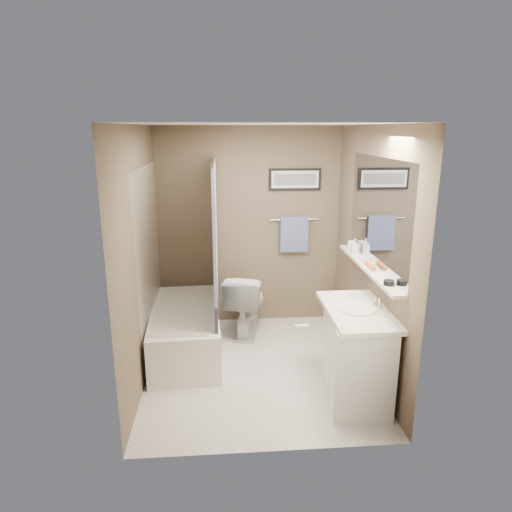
{
  "coord_description": "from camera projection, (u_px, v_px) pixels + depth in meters",
  "views": [
    {
      "loc": [
        -0.34,
        -4.16,
        2.37
      ],
      "look_at": [
        0.0,
        0.15,
        1.15
      ],
      "focal_mm": 32.0,
      "sensor_mm": 36.0,
      "label": 1
    }
  ],
  "objects": [
    {
      "name": "toilet",
      "position": [
        246.0,
        303.0,
        5.38
      ],
      "size": [
        0.58,
        0.82,
        0.75
      ],
      "primitive_type": "imported",
      "rotation": [
        0.0,
        0.0,
        2.91
      ],
      "color": "silver",
      "rests_on": "ground"
    },
    {
      "name": "sink_basin",
      "position": [
        357.0,
        308.0,
        3.98
      ],
      "size": [
        0.34,
        0.34,
        0.01
      ],
      "primitive_type": "cylinder",
      "color": "white",
      "rests_on": "countertop"
    },
    {
      "name": "shelf",
      "position": [
        368.0,
        267.0,
        4.3
      ],
      "size": [
        0.12,
        1.6,
        0.03
      ],
      "primitive_type": "cube",
      "color": "silver",
      "rests_on": "wall_right"
    },
    {
      "name": "wall_left",
      "position": [
        142.0,
        258.0,
        4.25
      ],
      "size": [
        0.04,
        2.5,
        2.4
      ],
      "primitive_type": "cube",
      "color": "brown",
      "rests_on": "ground"
    },
    {
      "name": "wall_front",
      "position": [
        272.0,
        303.0,
        3.16
      ],
      "size": [
        2.2,
        0.04,
        2.4
      ],
      "primitive_type": "cube",
      "color": "brown",
      "rests_on": "ground"
    },
    {
      "name": "tile_surround",
      "position": [
        150.0,
        263.0,
        4.79
      ],
      "size": [
        0.02,
        1.55,
        2.0
      ],
      "primitive_type": "cube",
      "color": "tan",
      "rests_on": "wall_left"
    },
    {
      "name": "faucet_knob",
      "position": [
        376.0,
        301.0,
        4.09
      ],
      "size": [
        0.05,
        0.05,
        0.05
      ],
      "primitive_type": "sphere",
      "color": "silver",
      "rests_on": "countertop"
    },
    {
      "name": "candle_bowl_near",
      "position": [
        389.0,
        283.0,
        3.76
      ],
      "size": [
        0.09,
        0.09,
        0.04
      ],
      "primitive_type": "cylinder",
      "color": "black",
      "rests_on": "shelf"
    },
    {
      "name": "vanity",
      "position": [
        356.0,
        355.0,
        4.1
      ],
      "size": [
        0.59,
        0.95,
        0.8
      ],
      "primitive_type": "cube",
      "rotation": [
        0.0,
        0.0,
        -0.11
      ],
      "color": "white",
      "rests_on": "ground"
    },
    {
      "name": "curtain_upper",
      "position": [
        215.0,
        225.0,
        4.73
      ],
      "size": [
        0.03,
        1.45,
        1.28
      ],
      "primitive_type": "cube",
      "color": "silver",
      "rests_on": "curtain_rod"
    },
    {
      "name": "mirror",
      "position": [
        377.0,
        213.0,
        4.16
      ],
      "size": [
        0.02,
        1.6,
        1.0
      ],
      "primitive_type": "cube",
      "color": "silver",
      "rests_on": "wall_right"
    },
    {
      "name": "pink_comb",
      "position": [
        362.0,
        260.0,
        4.48
      ],
      "size": [
        0.05,
        0.16,
        0.01
      ],
      "primitive_type": "cube",
      "rotation": [
        0.0,
        0.0,
        0.13
      ],
      "color": "#F696C1",
      "rests_on": "shelf"
    },
    {
      "name": "door",
      "position": [
        349.0,
        327.0,
        3.24
      ],
      "size": [
        0.8,
        0.02,
        2.0
      ],
      "primitive_type": "cube",
      "color": "silver",
      "rests_on": "wall_front"
    },
    {
      "name": "art_image",
      "position": [
        295.0,
        179.0,
        5.39
      ],
      "size": [
        0.5,
        0.0,
        0.13
      ],
      "primitive_type": "cube",
      "color": "#595959",
      "rests_on": "art_mat"
    },
    {
      "name": "ground",
      "position": [
        257.0,
        368.0,
        4.66
      ],
      "size": [
        2.5,
        2.5,
        0.0
      ],
      "primitive_type": "plane",
      "color": "silver",
      "rests_on": "ground"
    },
    {
      "name": "tub_rim",
      "position": [
        184.0,
        309.0,
        4.86
      ],
      "size": [
        0.56,
        1.36,
        0.02
      ],
      "primitive_type": "cube",
      "color": "beige",
      "rests_on": "bathtub"
    },
    {
      "name": "towel",
      "position": [
        294.0,
        234.0,
        5.55
      ],
      "size": [
        0.34,
        0.05,
        0.44
      ],
      "primitive_type": "cube",
      "color": "#8193BC",
      "rests_on": "towel_bar"
    },
    {
      "name": "wall_right",
      "position": [
        368.0,
        253.0,
        4.42
      ],
      "size": [
        0.04,
        2.5,
        2.4
      ],
      "primitive_type": "cube",
      "color": "brown",
      "rests_on": "ground"
    },
    {
      "name": "bathtub",
      "position": [
        185.0,
        331.0,
        4.93
      ],
      "size": [
        0.79,
        1.54,
        0.5
      ],
      "primitive_type": "cube",
      "rotation": [
        0.0,
        0.0,
        0.06
      ],
      "color": "white",
      "rests_on": "ground"
    },
    {
      "name": "countertop",
      "position": [
        358.0,
        311.0,
        3.99
      ],
      "size": [
        0.54,
        0.96,
        0.04
      ],
      "primitive_type": "cube",
      "color": "white",
      "rests_on": "vanity"
    },
    {
      "name": "curtain_lower",
      "position": [
        217.0,
        299.0,
        4.95
      ],
      "size": [
        0.03,
        1.45,
        0.36
      ],
      "primitive_type": "cube",
      "color": "#263547",
      "rests_on": "curtain_rod"
    },
    {
      "name": "glass_jar",
      "position": [
        351.0,
        246.0,
        4.82
      ],
      "size": [
        0.08,
        0.08,
        0.1
      ],
      "primitive_type": "cylinder",
      "color": "white",
      "rests_on": "shelf"
    },
    {
      "name": "soap_bottle",
      "position": [
        355.0,
        246.0,
        4.7
      ],
      "size": [
        0.07,
        0.07,
        0.15
      ],
      "primitive_type": "imported",
      "rotation": [
        0.0,
        0.0,
        -0.02
      ],
      "color": "#999999",
      "rests_on": "shelf"
    },
    {
      "name": "hair_brush_front",
      "position": [
        370.0,
        266.0,
        4.23
      ],
      "size": [
        0.05,
        0.22,
        0.04
      ],
      "primitive_type": "cylinder",
      "rotation": [
        1.57,
        0.0,
        0.03
      ],
      "color": "#D4611E",
      "rests_on": "shelf"
    },
    {
      "name": "towel_bar",
      "position": [
        294.0,
        219.0,
        5.52
      ],
      "size": [
        0.6,
        0.02,
        0.02
      ],
      "primitive_type": "cylinder",
      "rotation": [
        0.0,
        1.57,
        0.0
      ],
      "color": "silver",
      "rests_on": "wall_back"
    },
    {
      "name": "wall_back",
      "position": [
        249.0,
        228.0,
        5.52
      ],
      "size": [
        2.2,
        0.04,
        2.4
      ],
      "primitive_type": "cube",
      "color": "brown",
      "rests_on": "ground"
    },
    {
      "name": "curtain_rod",
      "position": [
        213.0,
        161.0,
        4.55
      ],
      "size": [
        0.02,
        1.55,
        0.02
      ],
      "primitive_type": "cylinder",
      "rotation": [
        1.57,
        0.0,
        0.0
      ],
      "color": "silver",
      "rests_on": "wall_left"
    },
    {
      "name": "door_handle",
      "position": [
        301.0,
        326.0,
        3.26
      ],
      "size": [
        0.1,
        0.02,
        0.02
      ],
      "primitive_type": "cylinder",
      "rotation": [
        0.0,
        1.57,
        0.0
      ],
      "color": "silver",
      "rests_on": "door"
    },
    {
      "name": "ceiling",
      "position": [
        257.0,
        126.0,
        4.02
      ],
      "size": [
        2.2,
        2.5,
        0.04
      ],
      "primitive_type": "cube",
      "color": "white",
      "rests_on": "wall_back"
    },
    {
      "name": "art_mat",
      "position": [
        295.0,
        179.0,
        5.39
      ],
      "size": [
        0.56,
        0.0,
        0.2
      ],
      "primitive_type": "cube",
      "color": "white",
      "rests_on": "art_frame"
    },
    {
      "name": "faucet_spout",
      "position": [
        380.0,
        303.0,
        3.98
      ],
      "size": [
        0.02,
        0.02,
        0.1
      ],
      "primitive_type": "cylinder",
      "color": "silver",
      "rests_on": "countertop"
    },
    {
      "name": "art_frame",
      "position": [
        295.0,
        179.0,
        5.4
      ],
      "size": [
        0.62,
        0.02,
        0.26
      ],
      "primitive_type": "cube",
      "color": "black",
      "rests_on": "wall_back"
    }
  ]
}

